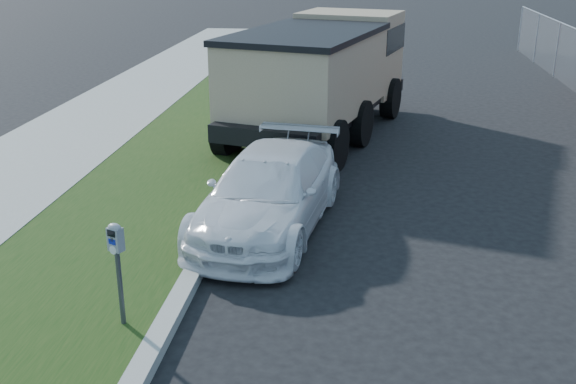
# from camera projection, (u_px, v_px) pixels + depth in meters

# --- Properties ---
(ground) EXTENTS (120.00, 120.00, 0.00)m
(ground) POSITION_uv_depth(u_px,v_px,m) (386.00, 295.00, 8.73)
(ground) COLOR black
(ground) RESTS_ON ground
(streetside) EXTENTS (6.12, 50.00, 0.15)m
(streetside) POSITION_uv_depth(u_px,v_px,m) (46.00, 214.00, 11.17)
(streetside) COLOR gray
(streetside) RESTS_ON ground
(parking_meter) EXTENTS (0.21, 0.18, 1.27)m
(parking_meter) POSITION_uv_depth(u_px,v_px,m) (117.00, 252.00, 7.53)
(parking_meter) COLOR #3F4247
(parking_meter) RESTS_ON ground
(white_wagon) EXTENTS (2.31, 4.43, 1.23)m
(white_wagon) POSITION_uv_depth(u_px,v_px,m) (269.00, 191.00, 10.63)
(white_wagon) COLOR silver
(white_wagon) RESTS_ON ground
(dump_truck) EXTENTS (4.18, 7.12, 2.63)m
(dump_truck) POSITION_uv_depth(u_px,v_px,m) (323.00, 70.00, 15.80)
(dump_truck) COLOR black
(dump_truck) RESTS_ON ground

